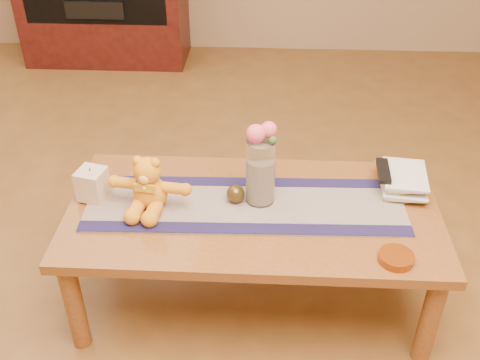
# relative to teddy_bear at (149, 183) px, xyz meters

# --- Properties ---
(floor) EXTENTS (5.50, 5.50, 0.00)m
(floor) POSITION_rel_teddy_bear_xyz_m (0.38, 0.00, -0.56)
(floor) COLOR brown
(floor) RESTS_ON ground
(coffee_table_top) EXTENTS (1.40, 0.70, 0.04)m
(coffee_table_top) POSITION_rel_teddy_bear_xyz_m (0.38, 0.00, -0.13)
(coffee_table_top) COLOR brown
(coffee_table_top) RESTS_ON floor
(table_leg_fl) EXTENTS (0.07, 0.07, 0.41)m
(table_leg_fl) POSITION_rel_teddy_bear_xyz_m (-0.26, -0.29, -0.35)
(table_leg_fl) COLOR brown
(table_leg_fl) RESTS_ON floor
(table_leg_fr) EXTENTS (0.07, 0.07, 0.41)m
(table_leg_fr) POSITION_rel_teddy_bear_xyz_m (1.02, -0.29, -0.35)
(table_leg_fr) COLOR brown
(table_leg_fr) RESTS_ON floor
(table_leg_bl) EXTENTS (0.07, 0.07, 0.41)m
(table_leg_bl) POSITION_rel_teddy_bear_xyz_m (-0.26, 0.29, -0.35)
(table_leg_bl) COLOR brown
(table_leg_bl) RESTS_ON floor
(table_leg_br) EXTENTS (0.07, 0.07, 0.41)m
(table_leg_br) POSITION_rel_teddy_bear_xyz_m (1.02, 0.29, -0.35)
(table_leg_br) COLOR brown
(table_leg_br) RESTS_ON floor
(persian_runner) EXTENTS (1.21, 0.38, 0.01)m
(persian_runner) POSITION_rel_teddy_bear_xyz_m (0.35, 0.02, -0.10)
(persian_runner) COLOR #211B4D
(persian_runner) RESTS_ON coffee_table_top
(runner_border_near) EXTENTS (1.20, 0.09, 0.00)m
(runner_border_near) POSITION_rel_teddy_bear_xyz_m (0.36, -0.12, -0.10)
(runner_border_near) COLOR #1A1540
(runner_border_near) RESTS_ON persian_runner
(runner_border_far) EXTENTS (1.20, 0.09, 0.00)m
(runner_border_far) POSITION_rel_teddy_bear_xyz_m (0.35, 0.17, -0.10)
(runner_border_far) COLOR #1A1540
(runner_border_far) RESTS_ON persian_runner
(teddy_bear) EXTENTS (0.33, 0.28, 0.20)m
(teddy_bear) POSITION_rel_teddy_bear_xyz_m (0.00, 0.00, 0.00)
(teddy_bear) COLOR orange
(teddy_bear) RESTS_ON persian_runner
(pillar_candle) EXTENTS (0.12, 0.12, 0.12)m
(pillar_candle) POSITION_rel_teddy_bear_xyz_m (-0.23, 0.04, -0.04)
(pillar_candle) COLOR beige
(pillar_candle) RESTS_ON persian_runner
(candle_wick) EXTENTS (0.00, 0.00, 0.01)m
(candle_wick) POSITION_rel_teddy_bear_xyz_m (-0.23, 0.04, 0.03)
(candle_wick) COLOR black
(candle_wick) RESTS_ON pillar_candle
(glass_vase) EXTENTS (0.11, 0.11, 0.26)m
(glass_vase) POSITION_rel_teddy_bear_xyz_m (0.41, 0.05, 0.03)
(glass_vase) COLOR silver
(glass_vase) RESTS_ON persian_runner
(potpourri_fill) EXTENTS (0.09, 0.09, 0.18)m
(potpourri_fill) POSITION_rel_teddy_bear_xyz_m (0.41, 0.05, -0.01)
(potpourri_fill) COLOR beige
(potpourri_fill) RESTS_ON glass_vase
(rose_left) EXTENTS (0.07, 0.07, 0.07)m
(rose_left) POSITION_rel_teddy_bear_xyz_m (0.39, 0.04, 0.19)
(rose_left) COLOR #ED5373
(rose_left) RESTS_ON glass_vase
(rose_right) EXTENTS (0.06, 0.06, 0.06)m
(rose_right) POSITION_rel_teddy_bear_xyz_m (0.43, 0.06, 0.20)
(rose_right) COLOR #ED5373
(rose_right) RESTS_ON glass_vase
(blue_flower_back) EXTENTS (0.04, 0.04, 0.04)m
(blue_flower_back) POSITION_rel_teddy_bear_xyz_m (0.42, 0.09, 0.19)
(blue_flower_back) COLOR #434692
(blue_flower_back) RESTS_ON glass_vase
(blue_flower_side) EXTENTS (0.04, 0.04, 0.04)m
(blue_flower_side) POSITION_rel_teddy_bear_xyz_m (0.38, 0.07, 0.18)
(blue_flower_side) COLOR #434692
(blue_flower_side) RESTS_ON glass_vase
(leaf_sprig) EXTENTS (0.03, 0.03, 0.03)m
(leaf_sprig) POSITION_rel_teddy_bear_xyz_m (0.45, 0.03, 0.18)
(leaf_sprig) COLOR #33662D
(leaf_sprig) RESTS_ON glass_vase
(bronze_ball) EXTENTS (0.09, 0.09, 0.07)m
(bronze_ball) POSITION_rel_teddy_bear_xyz_m (0.32, 0.04, -0.07)
(bronze_ball) COLOR #463917
(bronze_ball) RESTS_ON persian_runner
(book_bottom) EXTENTS (0.17, 0.22, 0.02)m
(book_bottom) POSITION_rel_teddy_bear_xyz_m (0.88, 0.17, -0.10)
(book_bottom) COLOR #F1E9BA
(book_bottom) RESTS_ON coffee_table_top
(book_lower) EXTENTS (0.20, 0.25, 0.02)m
(book_lower) POSITION_rel_teddy_bear_xyz_m (0.89, 0.17, -0.08)
(book_lower) COLOR #F1E9BA
(book_lower) RESTS_ON book_bottom
(book_upper) EXTENTS (0.18, 0.23, 0.02)m
(book_upper) POSITION_rel_teddy_bear_xyz_m (0.88, 0.17, -0.06)
(book_upper) COLOR #F1E9BA
(book_upper) RESTS_ON book_lower
(book_top) EXTENTS (0.19, 0.24, 0.02)m
(book_top) POSITION_rel_teddy_bear_xyz_m (0.89, 0.17, -0.04)
(book_top) COLOR #F1E9BA
(book_top) RESTS_ON book_upper
(tv_remote) EXTENTS (0.05, 0.16, 0.02)m
(tv_remote) POSITION_rel_teddy_bear_xyz_m (0.88, 0.16, -0.02)
(tv_remote) COLOR black
(tv_remote) RESTS_ON book_top
(amber_dish) EXTENTS (0.13, 0.13, 0.03)m
(amber_dish) POSITION_rel_teddy_bear_xyz_m (0.87, -0.26, -0.09)
(amber_dish) COLOR #BF5914
(amber_dish) RESTS_ON coffee_table_top
(stereo_lower) EXTENTS (0.42, 0.28, 0.12)m
(stereo_lower) POSITION_rel_teddy_bear_xyz_m (-0.82, 2.35, -0.10)
(stereo_lower) COLOR black
(stereo_lower) RESTS_ON media_cabinet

